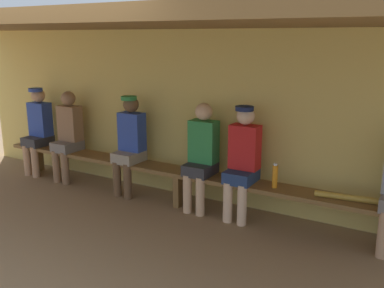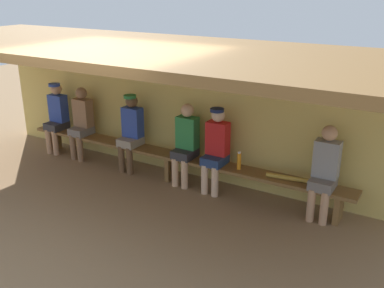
% 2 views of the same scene
% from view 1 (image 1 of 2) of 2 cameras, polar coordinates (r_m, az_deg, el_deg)
% --- Properties ---
extents(ground_plane, '(24.00, 24.00, 0.00)m').
position_cam_1_polar(ground_plane, '(4.53, -12.07, -14.10)').
color(ground_plane, '#8C6D4C').
extents(back_wall, '(8.00, 0.20, 2.20)m').
position_cam_1_polar(back_wall, '(5.72, 0.93, 3.82)').
color(back_wall, '#D8BC60').
rests_on(back_wall, ground).
extents(dugout_roof, '(8.00, 2.80, 0.12)m').
position_cam_1_polar(dugout_roof, '(4.54, -7.42, 15.77)').
color(dugout_roof, brown).
rests_on(dugout_roof, back_wall).
extents(bench, '(6.00, 0.36, 0.46)m').
position_cam_1_polar(bench, '(5.52, -1.41, -4.21)').
color(bench, brown).
rests_on(bench, ground).
extents(player_in_red, '(0.34, 0.42, 1.34)m').
position_cam_1_polar(player_in_red, '(5.88, -8.22, 0.44)').
color(player_in_red, gray).
rests_on(player_in_red, ground).
extents(player_near_post, '(0.34, 0.42, 1.34)m').
position_cam_1_polar(player_near_post, '(6.65, -16.05, 1.46)').
color(player_near_post, slate).
rests_on(player_near_post, ground).
extents(player_rightmost, '(0.34, 0.42, 1.34)m').
position_cam_1_polar(player_rightmost, '(5.28, 1.23, -1.16)').
color(player_rightmost, '#333338').
rests_on(player_rightmost, ground).
extents(player_with_sunglasses, '(0.34, 0.42, 1.34)m').
position_cam_1_polar(player_with_sunglasses, '(5.05, 6.67, -1.79)').
color(player_with_sunglasses, navy).
rests_on(player_with_sunglasses, ground).
extents(player_in_white, '(0.34, 0.42, 1.34)m').
position_cam_1_polar(player_in_white, '(7.12, -19.63, 2.13)').
color(player_in_white, '#333338').
rests_on(player_in_white, ground).
extents(water_bottle_clear, '(0.06, 0.06, 0.28)m').
position_cam_1_polar(water_bottle_clear, '(4.93, 10.86, -4.16)').
color(water_bottle_clear, orange).
rests_on(water_bottle_clear, bench).
extents(baseball_bat, '(0.85, 0.17, 0.07)m').
position_cam_1_polar(baseball_bat, '(4.78, 20.92, -6.75)').
color(baseball_bat, '#B28C33').
rests_on(baseball_bat, bench).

